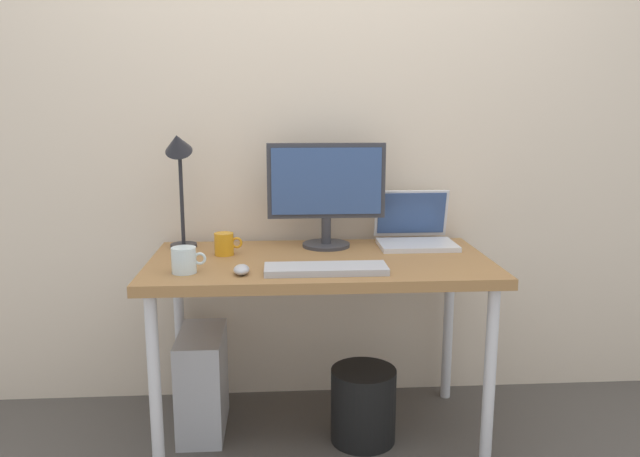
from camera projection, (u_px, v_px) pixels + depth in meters
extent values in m
plane|color=#4C4742|center=(320.00, 432.00, 2.55)|extent=(6.00, 6.00, 0.00)
cube|color=beige|center=(314.00, 112.00, 2.69)|extent=(4.40, 0.04, 2.60)
cube|color=olive|center=(320.00, 264.00, 2.41)|extent=(1.32, 0.68, 0.04)
cylinder|color=silver|center=(155.00, 388.00, 2.17)|extent=(0.04, 0.04, 0.70)
cylinder|color=silver|center=(490.00, 378.00, 2.25)|extent=(0.04, 0.04, 0.70)
cylinder|color=silver|center=(180.00, 331.00, 2.72)|extent=(0.04, 0.04, 0.70)
cylinder|color=silver|center=(448.00, 325.00, 2.80)|extent=(0.04, 0.04, 0.70)
cylinder|color=#333338|center=(326.00, 245.00, 2.61)|extent=(0.20, 0.20, 0.01)
cylinder|color=#333338|center=(326.00, 230.00, 2.60)|extent=(0.04, 0.04, 0.11)
cube|color=#333338|center=(326.00, 181.00, 2.56)|extent=(0.49, 0.03, 0.31)
cube|color=#334C7F|center=(327.00, 181.00, 2.54)|extent=(0.46, 0.01, 0.28)
cube|color=silver|center=(417.00, 245.00, 2.60)|extent=(0.32, 0.22, 0.02)
cube|color=silver|center=(411.00, 213.00, 2.70)|extent=(0.32, 0.06, 0.21)
cube|color=#334C7F|center=(412.00, 213.00, 2.70)|extent=(0.30, 0.04, 0.18)
cylinder|color=#232328|center=(184.00, 245.00, 2.60)|extent=(0.11, 0.11, 0.01)
cylinder|color=#232328|center=(182.00, 198.00, 2.56)|extent=(0.02, 0.02, 0.39)
cone|color=#232328|center=(178.00, 143.00, 2.48)|extent=(0.11, 0.14, 0.13)
cube|color=#B2B2B7|center=(326.00, 269.00, 2.21)|extent=(0.44, 0.14, 0.02)
ellipsoid|color=#B2B2B7|center=(241.00, 270.00, 2.18)|extent=(0.06, 0.09, 0.03)
cylinder|color=orange|center=(224.00, 244.00, 2.46)|extent=(0.08, 0.08, 0.09)
torus|color=orange|center=(237.00, 243.00, 2.46)|extent=(0.05, 0.01, 0.05)
cylinder|color=silver|center=(184.00, 260.00, 2.19)|extent=(0.09, 0.09, 0.09)
torus|color=silver|center=(200.00, 259.00, 2.20)|extent=(0.05, 0.01, 0.05)
cube|color=#B2B2B7|center=(202.00, 382.00, 2.54)|extent=(0.18, 0.36, 0.42)
cylinder|color=black|center=(363.00, 405.00, 2.47)|extent=(0.26, 0.26, 0.30)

